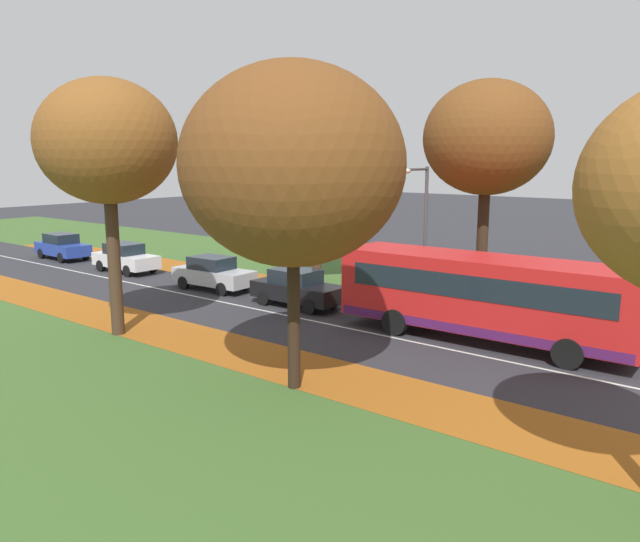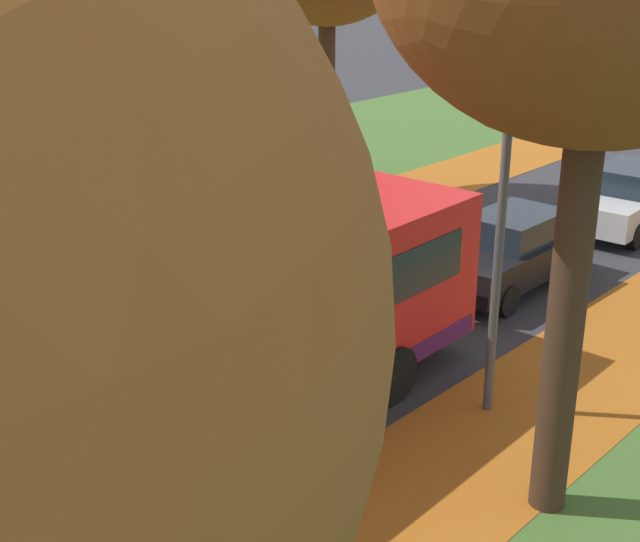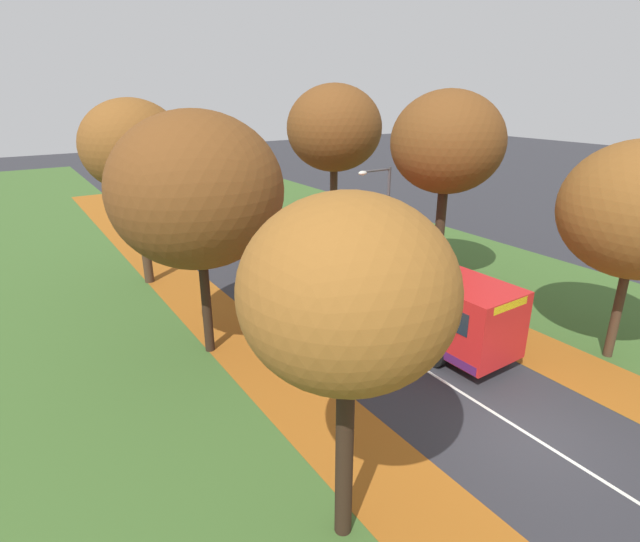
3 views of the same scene
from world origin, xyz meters
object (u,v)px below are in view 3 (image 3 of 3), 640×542
(car_black_lead, at_px, (294,254))
(car_white_third_in_line, at_px, (211,209))
(tree_left_near, at_px, (197,191))
(car_silver_following, at_px, (252,232))
(tree_right_near, at_px, (447,143))
(tree_right_mid, at_px, (334,129))
(car_blue_fourth_in_line, at_px, (183,194))
(tree_left_mid, at_px, (133,147))
(streetlamp_right, at_px, (382,215))
(bus, at_px, (400,288))
(tree_right_nearest, at_px, (640,210))
(tree_left_nearest, at_px, (348,294))

(car_black_lead, distance_m, car_white_third_in_line, 12.87)
(tree_left_near, xyz_separation_m, car_silver_following, (7.47, 11.65, -5.35))
(tree_right_near, bearing_deg, tree_right_mid, 91.60)
(tree_right_mid, height_order, car_white_third_in_line, tree_right_mid)
(tree_right_near, distance_m, car_blue_fourth_in_line, 27.25)
(tree_left_mid, distance_m, car_blue_fourth_in_line, 20.04)
(tree_right_near, relative_size, streetlamp_right, 1.58)
(tree_left_near, relative_size, car_white_third_in_line, 2.10)
(tree_left_near, height_order, tree_left_mid, tree_left_mid)
(bus, relative_size, car_blue_fourth_in_line, 2.45)
(tree_left_mid, xyz_separation_m, tree_right_nearest, (12.32, -17.13, -1.28))
(car_black_lead, bearing_deg, tree_left_nearest, -116.82)
(tree_left_mid, distance_m, streetlamp_right, 12.28)
(tree_right_mid, relative_size, bus, 0.93)
(tree_left_near, height_order, tree_right_nearest, tree_left_near)
(tree_left_nearest, relative_size, tree_right_mid, 0.80)
(car_black_lead, xyz_separation_m, car_white_third_in_line, (0.20, 12.86, 0.00))
(tree_right_mid, distance_m, bus, 12.80)
(tree_right_near, bearing_deg, car_white_third_in_line, 102.49)
(tree_right_mid, distance_m, car_blue_fourth_in_line, 19.04)
(tree_right_nearest, xyz_separation_m, car_blue_fourth_in_line, (-4.62, 34.61, -4.77))
(tree_left_near, xyz_separation_m, car_white_third_in_line, (7.59, 19.07, -5.35))
(streetlamp_right, height_order, car_silver_following, streetlamp_right)
(tree_left_nearest, height_order, tree_left_mid, tree_left_mid)
(car_silver_following, bearing_deg, tree_right_nearest, -76.40)
(tree_right_mid, relative_size, streetlamp_right, 1.63)
(car_white_third_in_line, bearing_deg, tree_left_mid, -125.64)
(tree_right_near, distance_m, car_silver_following, 14.08)
(tree_left_nearest, distance_m, tree_right_mid, 21.83)
(tree_right_nearest, bearing_deg, tree_right_mid, 92.54)
(tree_right_near, bearing_deg, tree_right_nearest, -86.49)
(tree_right_near, xyz_separation_m, car_black_lead, (-4.46, 6.37, -6.29))
(tree_left_nearest, bearing_deg, tree_left_near, 86.59)
(tree_left_nearest, distance_m, streetlamp_right, 15.11)
(tree_left_near, xyz_separation_m, car_blue_fourth_in_line, (7.75, 26.03, -5.35))
(car_white_third_in_line, height_order, car_blue_fourth_in_line, same)
(tree_right_mid, relative_size, car_black_lead, 2.31)
(tree_right_near, height_order, car_white_third_in_line, tree_right_near)
(tree_right_nearest, distance_m, car_white_third_in_line, 28.46)
(streetlamp_right, distance_m, car_blue_fourth_in_line, 24.82)
(tree_left_near, xyz_separation_m, car_black_lead, (7.39, 6.20, -5.35))
(tree_left_mid, xyz_separation_m, car_white_third_in_line, (7.55, 10.52, -6.05))
(tree_left_near, relative_size, streetlamp_right, 1.48)
(tree_right_near, relative_size, car_white_third_in_line, 2.25)
(tree_right_nearest, bearing_deg, car_white_third_in_line, 99.80)
(tree_right_mid, height_order, car_silver_following, tree_right_mid)
(car_black_lead, relative_size, car_silver_following, 0.99)
(tree_left_near, height_order, car_blue_fourth_in_line, tree_left_near)
(tree_right_mid, bearing_deg, tree_left_mid, 179.88)
(tree_right_near, bearing_deg, tree_left_near, 179.19)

